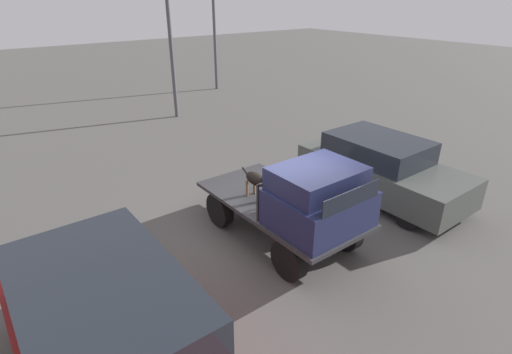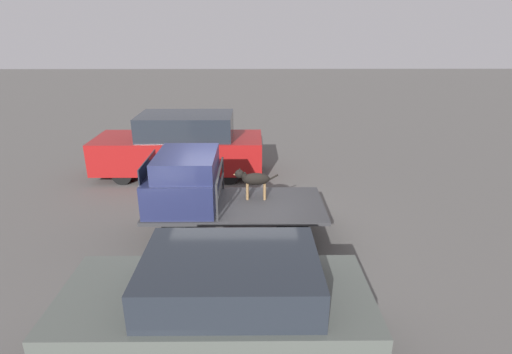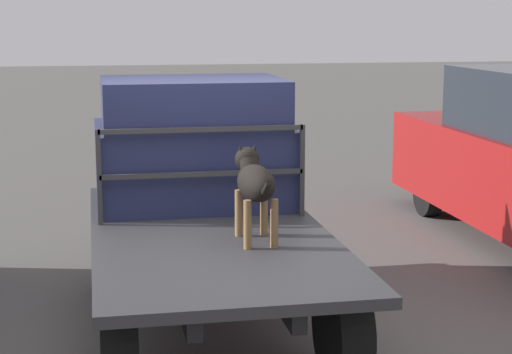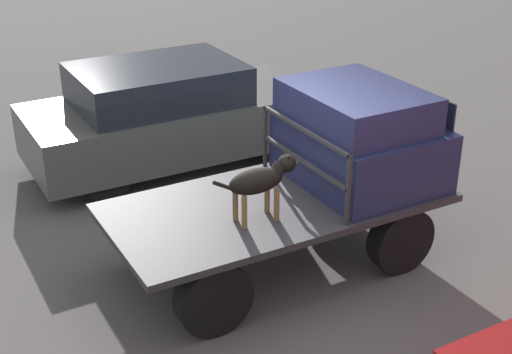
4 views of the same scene
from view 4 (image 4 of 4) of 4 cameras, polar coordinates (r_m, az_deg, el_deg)
name	(u,v)px [view 4 (image 4 of 4)]	position (r m, az deg, el deg)	size (l,w,h in m)	color
ground_plane	(276,265)	(8.48, 1.61, -7.01)	(80.00, 80.00, 0.00)	#514F4C
flatbed_truck	(277,219)	(8.17, 1.66, -3.37)	(3.85, 1.88, 0.86)	black
truck_cab	(359,137)	(8.41, 8.25, 3.20)	(1.47, 1.76, 1.15)	#1E2347
truck_headboard	(303,151)	(8.00, 3.82, 2.10)	(0.04, 1.76, 0.80)	#2D2D30
dog	(262,180)	(7.45, 0.47, -0.23)	(1.01, 0.27, 0.72)	brown
parked_sedan	(170,114)	(10.90, -6.93, 5.01)	(4.37, 1.89, 1.59)	black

